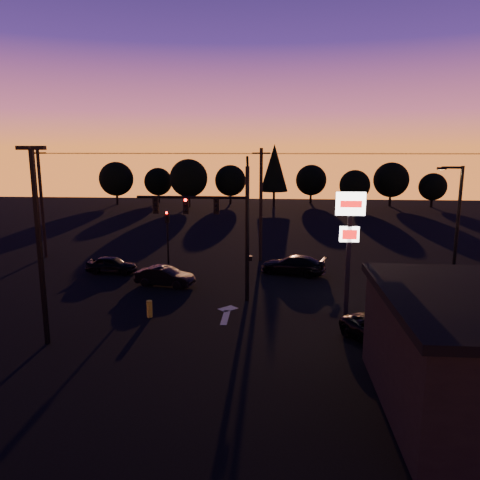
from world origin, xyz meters
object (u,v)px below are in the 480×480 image
object	(u,v)px
traffic_signal_mast	(220,219)
parking_lot_light	(38,234)
pylon_sign	(350,228)
suv_parked	(385,333)
streetlight	(456,226)
bollard	(150,309)
secondary_signal	(167,230)
car_mid	(165,276)
car_right	(293,265)
car_left	(112,265)

from	to	relation	value
traffic_signal_mast	parking_lot_light	size ratio (longest dim) A/B	0.94
pylon_sign	suv_parked	bearing A→B (deg)	-71.33
streetlight	bollard	size ratio (longest dim) A/B	8.68
secondary_signal	parking_lot_light	distance (m)	14.90
suv_parked	car_mid	bearing A→B (deg)	115.41
parking_lot_light	bollard	size ratio (longest dim) A/B	9.92
car_right	bollard	bearing A→B (deg)	-23.44
bollard	car_left	distance (m)	10.08
secondary_signal	car_left	size ratio (longest dim) A/B	1.19
parking_lot_light	secondary_signal	bearing A→B (deg)	80.21
traffic_signal_mast	car_left	world-z (taller)	traffic_signal_mast
streetlight	suv_parked	xyz separation A→B (m)	(-5.66, -7.69, -3.78)
traffic_signal_mast	car_left	xyz separation A→B (m)	(-8.63, 5.48, -4.32)
pylon_sign	car_right	size ratio (longest dim) A/B	1.44
car_mid	car_right	distance (m)	9.31
parking_lot_light	bollard	distance (m)	7.25
traffic_signal_mast	secondary_signal	distance (m)	9.19
pylon_sign	car_mid	bearing A→B (deg)	155.30
car_left	car_mid	distance (m)	5.42
secondary_signal	streetlight	world-z (taller)	streetlight
streetlight	car_right	world-z (taller)	streetlight
bollard	suv_parked	bearing A→B (deg)	-14.10
pylon_sign	streetlight	world-z (taller)	streetlight
parking_lot_light	car_mid	xyz separation A→B (m)	(3.38, 9.61, -4.63)
secondary_signal	car_left	bearing A→B (deg)	-151.62
car_left	suv_parked	xyz separation A→B (m)	(16.98, -11.66, 0.02)
bollard	car_right	xyz separation A→B (m)	(8.11, 9.37, 0.22)
parking_lot_light	suv_parked	xyz separation A→B (m)	(15.75, 0.81, -4.63)
bollard	car_mid	world-z (taller)	car_mid
bollard	parking_lot_light	bearing A→B (deg)	-135.70
streetlight	suv_parked	world-z (taller)	streetlight
traffic_signal_mast	bollard	world-z (taller)	traffic_signal_mast
secondary_signal	car_mid	distance (m)	5.42
traffic_signal_mast	bollard	bearing A→B (deg)	-137.68
parking_lot_light	car_left	size ratio (longest dim) A/B	2.51
pylon_sign	car_right	distance (m)	9.96
secondary_signal	pylon_sign	xyz separation A→B (m)	(12.00, -9.99, 2.05)
streetlight	suv_parked	bearing A→B (deg)	-126.36
secondary_signal	pylon_sign	world-z (taller)	pylon_sign
traffic_signal_mast	car_mid	xyz separation A→B (m)	(-4.03, 2.62, -4.29)
suv_parked	parking_lot_light	bearing A→B (deg)	153.79
traffic_signal_mast	streetlight	xyz separation A→B (m)	(14.01, 1.51, -0.52)
secondary_signal	suv_parked	world-z (taller)	secondary_signal
pylon_sign	streetlight	size ratio (longest dim) A/B	0.85
parking_lot_light	suv_parked	world-z (taller)	parking_lot_light
traffic_signal_mast	parking_lot_light	bearing A→B (deg)	-136.63
parking_lot_light	car_right	xyz separation A→B (m)	(11.99, 13.16, -4.59)
secondary_signal	traffic_signal_mast	bearing A→B (deg)	-56.81
pylon_sign	suv_parked	world-z (taller)	pylon_sign
traffic_signal_mast	car_right	xyz separation A→B (m)	(4.59, 6.17, -4.25)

